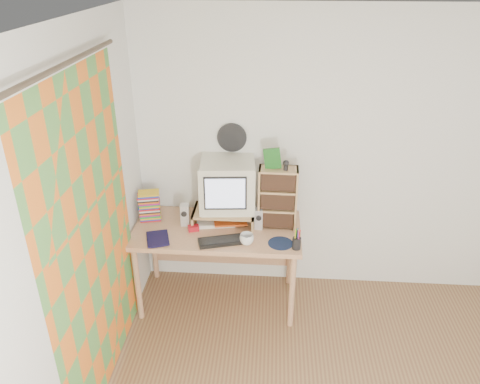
% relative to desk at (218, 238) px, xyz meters
% --- Properties ---
extents(ceiling, '(3.50, 3.50, 0.00)m').
position_rel_desk_xyz_m(ceiling, '(1.03, -1.44, 1.88)').
color(ceiling, white).
rests_on(ceiling, back_wall).
extents(back_wall, '(3.50, 0.00, 3.50)m').
position_rel_desk_xyz_m(back_wall, '(1.03, 0.31, 0.63)').
color(back_wall, white).
rests_on(back_wall, floor).
extents(left_wall, '(0.00, 3.50, 3.50)m').
position_rel_desk_xyz_m(left_wall, '(-0.72, -1.44, 0.63)').
color(left_wall, white).
rests_on(left_wall, floor).
extents(curtain, '(0.00, 2.20, 2.20)m').
position_rel_desk_xyz_m(curtain, '(-0.68, -0.96, 0.53)').
color(curtain, orange).
rests_on(curtain, left_wall).
extents(wall_disc, '(0.25, 0.02, 0.25)m').
position_rel_desk_xyz_m(wall_disc, '(0.10, 0.29, 0.81)').
color(wall_disc, black).
rests_on(wall_disc, back_wall).
extents(desk, '(1.40, 0.70, 0.75)m').
position_rel_desk_xyz_m(desk, '(0.00, 0.00, 0.00)').
color(desk, tan).
rests_on(desk, floor).
extents(monitor_riser, '(0.52, 0.30, 0.12)m').
position_rel_desk_xyz_m(monitor_riser, '(0.05, 0.04, 0.23)').
color(monitor_riser, tan).
rests_on(monitor_riser, desk).
extents(crt_monitor, '(0.48, 0.48, 0.42)m').
position_rel_desk_xyz_m(crt_monitor, '(0.08, 0.09, 0.46)').
color(crt_monitor, silver).
rests_on(crt_monitor, monitor_riser).
extents(speaker_left, '(0.08, 0.08, 0.19)m').
position_rel_desk_xyz_m(speaker_left, '(-0.27, -0.02, 0.23)').
color(speaker_left, silver).
rests_on(speaker_left, desk).
extents(speaker_right, '(0.07, 0.07, 0.18)m').
position_rel_desk_xyz_m(speaker_right, '(0.35, -0.03, 0.22)').
color(speaker_right, silver).
rests_on(speaker_right, desk).
extents(keyboard, '(0.43, 0.25, 0.03)m').
position_rel_desk_xyz_m(keyboard, '(0.08, -0.27, 0.15)').
color(keyboard, black).
rests_on(keyboard, desk).
extents(dvd_stack, '(0.20, 0.16, 0.25)m').
position_rel_desk_xyz_m(dvd_stack, '(-0.59, 0.05, 0.26)').
color(dvd_stack, brown).
rests_on(dvd_stack, desk).
extents(cd_rack, '(0.32, 0.18, 0.53)m').
position_rel_desk_xyz_m(cd_rack, '(0.50, 0.02, 0.40)').
color(cd_rack, tan).
rests_on(cd_rack, desk).
extents(mug, '(0.13, 0.13, 0.09)m').
position_rel_desk_xyz_m(mug, '(0.26, -0.29, 0.18)').
color(mug, white).
rests_on(mug, desk).
extents(diary, '(0.25, 0.21, 0.04)m').
position_rel_desk_xyz_m(diary, '(-0.54, -0.30, 0.16)').
color(diary, '#110E34').
rests_on(diary, desk).
extents(mousepad, '(0.26, 0.26, 0.00)m').
position_rel_desk_xyz_m(mousepad, '(0.53, -0.26, 0.14)').
color(mousepad, '#0F1B34').
rests_on(mousepad, desk).
extents(pen_cup, '(0.08, 0.08, 0.14)m').
position_rel_desk_xyz_m(pen_cup, '(0.66, -0.32, 0.20)').
color(pen_cup, black).
rests_on(pen_cup, desk).
extents(papers, '(0.35, 0.28, 0.04)m').
position_rel_desk_xyz_m(papers, '(0.02, 0.04, 0.16)').
color(papers, white).
rests_on(papers, desk).
extents(red_box, '(0.10, 0.08, 0.04)m').
position_rel_desk_xyz_m(red_box, '(-0.19, -0.11, 0.16)').
color(red_box, '#AF121E').
rests_on(red_box, desk).
extents(game_box, '(0.13, 0.04, 0.17)m').
position_rel_desk_xyz_m(game_box, '(0.45, 0.02, 0.75)').
color(game_box, '#1B5F1D').
rests_on(game_box, cd_rack).
extents(webcam, '(0.05, 0.05, 0.09)m').
position_rel_desk_xyz_m(webcam, '(0.55, -0.01, 0.71)').
color(webcam, black).
rests_on(webcam, cd_rack).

